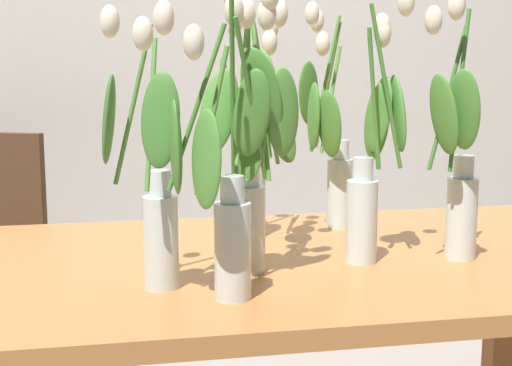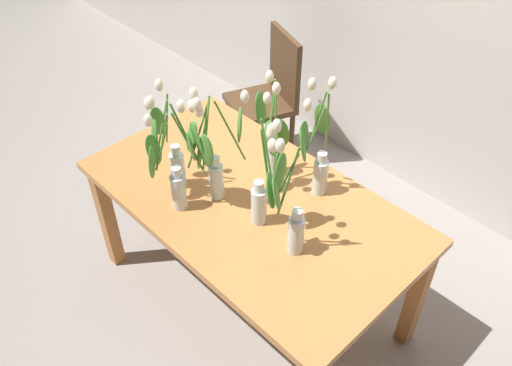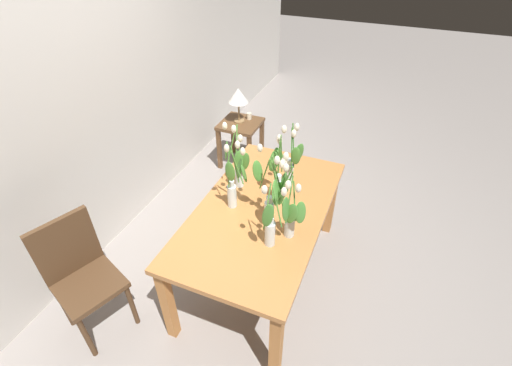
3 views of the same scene
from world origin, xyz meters
name	(u,v)px [view 1 (image 1 of 3)]	position (x,y,z in m)	size (l,w,h in m)	color
room_wall_rear	(205,15)	(0.00, 1.49, 1.35)	(9.00, 0.10, 2.70)	beige
dining_table	(292,296)	(0.00, 0.00, 0.65)	(1.60, 0.90, 0.74)	#B7753D
tulip_vase_0	(372,166)	(0.16, -0.06, 0.95)	(0.14, 0.14, 0.58)	silver
tulip_vase_1	(458,176)	(0.34, -0.10, 0.93)	(0.16, 0.16, 0.57)	silver
tulip_vase_2	(152,196)	(-0.32, -0.19, 0.92)	(0.15, 0.16, 0.54)	silver
tulip_vase_3	(256,155)	(-0.05, 0.19, 0.95)	(0.20, 0.14, 0.55)	silver
tulip_vase_4	(224,179)	(-0.19, -0.25, 0.96)	(0.24, 0.25, 0.59)	silver
tulip_vase_5	(256,155)	(-0.11, -0.12, 0.99)	(0.17, 0.30, 0.59)	silver
tulip_vase_6	(330,149)	(0.16, 0.26, 0.95)	(0.15, 0.22, 0.58)	silver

